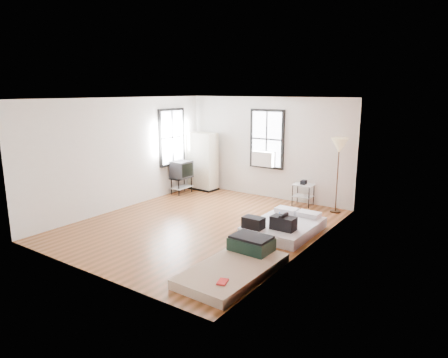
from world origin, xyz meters
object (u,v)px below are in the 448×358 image
Objects in this scene: mattress_main at (283,226)px; side_table at (303,189)px; mattress_bare at (238,263)px; tv_stand at (181,171)px; wardrobe at (203,161)px; floor_lamp at (339,149)px.

mattress_main is 2.52× the size of side_table.
mattress_bare is at bearing -84.75° from mattress_main.
tv_stand is (-4.14, 3.42, 0.56)m from mattress_bare.
side_table is (3.25, 0.07, -0.40)m from wardrobe.
wardrobe is 4.21m from floor_lamp.
floor_lamp is 4.52m from tv_stand.
mattress_main is at bearing -17.78° from tv_stand.
wardrobe is 0.94× the size of floor_lamp.
tv_stand is at bearing 161.63° from mattress_main.
side_table reaches higher than mattress_bare.
side_table is (-0.68, 4.25, 0.33)m from mattress_bare.
mattress_bare is (0.18, -2.09, -0.02)m from mattress_main.
floor_lamp reaches higher than side_table.
side_table is (-0.50, 2.16, 0.31)m from mattress_main.
mattress_main is at bearing -100.96° from floor_lamp.
tv_stand reaches higher than mattress_main.
side_table is at bearing 100.50° from mattress_bare.
floor_lamp is at bearing 10.65° from tv_stand.
wardrobe is at bearing 151.06° from mattress_main.
wardrobe is 1.81× the size of tv_stand.
mattress_main is 0.99× the size of wardrobe.
mattress_bare is at bearing -43.78° from wardrobe.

